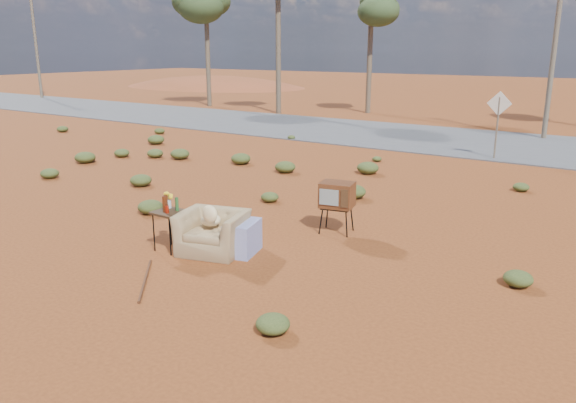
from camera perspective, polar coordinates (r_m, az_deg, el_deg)
The scene contains 13 objects.
ground at distance 9.67m, azimuth -7.42°, elevation -6.03°, with size 140.00×140.00×0.00m, color brown.
highway at distance 22.79m, azimuth 18.43°, elevation 5.74°, with size 140.00×7.00×0.04m, color #565659.
dirt_mound at distance 54.47m, azimuth -7.56°, elevation 11.49°, with size 26.00×18.00×2.00m, color brown.
armchair at distance 9.93m, azimuth -7.13°, elevation -2.63°, with size 1.44×1.17×0.98m.
tv_unit at distance 10.87m, azimuth 5.00°, elevation 0.61°, with size 0.72×0.63×1.01m.
side_table at distance 10.14m, azimuth -12.01°, elevation -0.77°, with size 0.50×0.50×1.02m.
rusty_bar at distance 9.07m, azimuth -14.31°, elevation -7.72°, with size 0.04×0.04×1.62m, color #532A16.
road_sign at distance 19.34m, azimuth 20.59°, elevation 8.42°, with size 0.78×0.06×2.19m.
eucalyptus_far_left at distance 36.00m, azimuth -8.34°, elevation 19.04°, with size 3.20×3.20×7.10m.
eucalyptus_near_left at distance 32.00m, azimuth 8.47°, elevation 18.64°, with size 3.20×3.20×6.60m.
utility_pole_west at distance 45.08m, azimuth -24.29°, elevation 14.83°, with size 1.40×0.20×8.00m.
utility_pole_center at distance 24.54m, azimuth 25.61°, elevation 15.39°, with size 1.40×0.20×8.00m.
scrub_patch at distance 13.48m, azimuth 2.33°, elevation 0.87°, with size 17.49×8.07×0.33m.
Camera 1 is at (6.03, -6.70, 3.49)m, focal length 35.00 mm.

